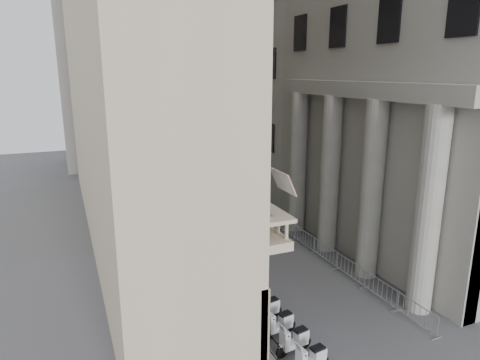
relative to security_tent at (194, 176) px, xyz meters
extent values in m
cube|color=#AEACA4|center=(1.43, 22.80, 12.05)|extent=(22.00, 10.00, 30.00)
cylinder|color=silver|center=(-1.52, -1.52, -1.75)|extent=(0.06, 0.06, 2.39)
cylinder|color=silver|center=(1.52, -1.52, -1.75)|extent=(0.06, 0.06, 2.39)
cylinder|color=silver|center=(-1.52, 1.52, -1.75)|extent=(0.06, 0.06, 2.39)
cylinder|color=silver|center=(1.52, 1.52, -1.75)|extent=(0.06, 0.06, 2.39)
cube|color=silver|center=(0.00, 0.00, -0.51)|extent=(3.26, 3.26, 0.13)
cone|color=silver|center=(0.00, 0.00, 0.04)|extent=(4.34, 4.34, 1.09)
cylinder|color=gray|center=(-1.29, 2.35, 1.58)|extent=(0.16, 0.16, 9.07)
cylinder|color=gray|center=(0.07, 2.48, 6.12)|extent=(2.72, 0.37, 0.12)
cube|color=gray|center=(1.31, 2.60, 6.06)|extent=(0.59, 0.30, 0.17)
cube|color=black|center=(-1.95, -4.91, -1.93)|extent=(0.40, 0.99, 2.03)
cube|color=#19E54C|center=(-1.79, -4.89, -1.71)|extent=(0.13, 0.73, 1.13)
imported|color=#0D1935|center=(1.07, 6.78, -1.95)|extent=(0.83, 0.65, 1.99)
imported|color=black|center=(4.43, 9.73, -2.08)|extent=(0.95, 0.80, 1.74)
imported|color=black|center=(0.02, 7.35, -1.99)|extent=(1.02, 0.74, 1.92)
camera|label=1|loc=(-9.68, -33.30, 8.41)|focal=32.00mm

